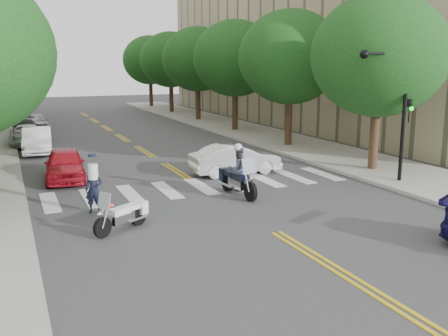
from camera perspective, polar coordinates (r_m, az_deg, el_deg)
ground at (r=15.86m, az=5.94°, el=-7.33°), size 140.00×140.00×0.00m
sidewalk_right at (r=39.22m, az=2.18°, el=4.37°), size 5.00×60.00×0.15m
building_right at (r=51.71m, az=17.72°, el=17.80°), size 26.00×44.00×22.00m
tree_r_0 at (r=25.01m, az=17.31°, el=12.17°), size 6.40×6.40×8.45m
tree_r_1 at (r=31.51m, az=7.58°, el=12.43°), size 6.40×6.40×8.45m
tree_r_2 at (r=38.58m, az=1.28°, el=12.41°), size 6.40×6.40×8.45m
tree_r_3 at (r=45.96m, az=-3.03°, el=12.32°), size 6.40×6.40×8.45m
tree_r_4 at (r=53.52m, az=-6.13°, el=12.21°), size 6.40×6.40×8.45m
tree_r_5 at (r=61.19m, az=-8.46°, el=12.10°), size 6.40×6.40×8.45m
traffic_signal_pole at (r=22.46m, az=19.11°, el=7.46°), size 2.82×0.42×6.00m
motorcycle_police at (r=19.86m, az=1.53°, el=-0.51°), size 0.92×2.60×2.12m
motorcycle_parked at (r=16.22m, az=-11.22°, el=-5.26°), size 1.96×1.34×1.40m
officer_standing at (r=18.15m, az=-14.64°, el=-2.39°), size 0.73×0.63×1.69m
convertible at (r=23.77m, az=1.31°, el=1.01°), size 4.38×1.61×1.43m
parked_car_a at (r=23.65m, az=-17.74°, el=0.40°), size 2.11×4.39×1.45m
parked_car_b at (r=31.34m, az=-20.58°, el=2.96°), size 1.89×4.64×1.50m
parked_car_c at (r=34.64m, az=-21.58°, el=3.50°), size 2.32×4.73×1.29m
parked_car_d at (r=39.08m, az=-21.87°, el=4.31°), size 2.00×4.41×1.25m
parked_car_e at (r=42.79m, az=-20.59°, el=5.01°), size 1.51×3.73×1.27m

